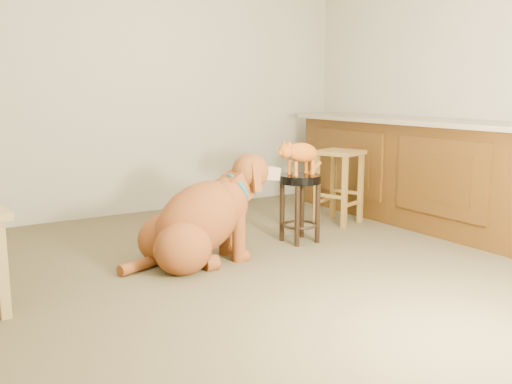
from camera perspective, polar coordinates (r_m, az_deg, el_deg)
floor at (r=4.01m, az=-0.72°, el=-7.11°), size 4.50×4.00×0.01m
room_shell at (r=3.86m, az=-0.77°, el=17.39°), size 4.54×4.04×2.62m
cabinet_run at (r=5.37m, az=15.55°, el=1.78°), size 0.70×2.56×0.94m
padded_stool at (r=4.49m, az=4.41°, el=-0.25°), size 0.33×0.33×0.54m
wood_stool at (r=5.16m, az=8.27°, el=0.62°), size 0.45×0.45×0.66m
golden_retriever at (r=3.96m, az=-5.57°, el=-2.94°), size 1.26×0.62×0.80m
tabby_kitten at (r=4.43m, az=4.35°, el=3.84°), size 0.49×0.18×0.31m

